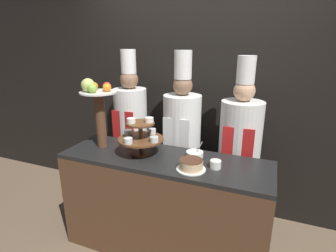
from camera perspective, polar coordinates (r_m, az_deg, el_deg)
The scene contains 10 objects.
wall_back at distance 2.90m, azimuth 5.96°, elevation 8.72°, with size 10.00×0.06×2.80m.
buffet_counter at distance 2.44m, azimuth -0.91°, elevation -16.79°, with size 1.78×0.56×0.92m.
tiered_stand at distance 2.24m, azimuth -5.96°, elevation -2.15°, with size 0.39×0.39×0.33m.
fruit_pedestal at distance 2.41m, azimuth -15.02°, elevation 4.77°, with size 0.33×0.33×0.63m.
cake_round at distance 2.01m, azimuth 5.05°, elevation -8.43°, with size 0.22×0.22×0.08m.
cup_white at distance 2.06m, azimuth 10.31°, elevation -8.20°, with size 0.09×0.09×0.06m.
serving_bowl_far at distance 2.23m, azimuth 5.82°, elevation -6.12°, with size 0.14×0.14×0.15m.
chef_left at distance 2.89m, azimuth -8.03°, elevation -0.18°, with size 0.35×0.35×1.78m.
chef_center_left at distance 2.67m, azimuth 3.03°, elevation -1.91°, with size 0.38×0.38×1.78m.
chef_center_right at distance 2.56m, azimuth 15.32°, elevation -3.91°, with size 0.39×0.39×1.74m.
Camera 1 is at (0.79, -1.58, 1.83)m, focal length 28.00 mm.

